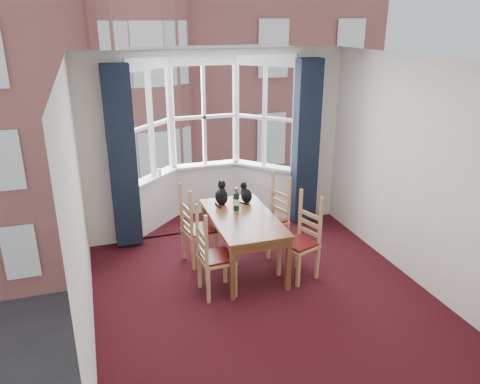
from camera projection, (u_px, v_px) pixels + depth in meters
name	position (u px, v px, depth m)	size (l,w,h in m)	color
floor	(268.00, 303.00, 5.61)	(4.50, 4.50, 0.00)	black
ceiling	(274.00, 62.00, 4.63)	(4.50, 4.50, 0.00)	white
wall_left	(79.00, 217.00, 4.54)	(4.50, 4.50, 0.00)	silver
wall_right	(423.00, 176.00, 5.70)	(4.50, 4.50, 0.00)	silver
wall_near	(395.00, 308.00, 3.12)	(4.00, 4.00, 0.00)	silver
wall_back_pier_left	(104.00, 153.00, 6.64)	(0.70, 0.12, 2.80)	silver
wall_back_pier_right	(314.00, 136.00, 7.60)	(0.70, 0.12, 2.80)	silver
bay_window	(208.00, 137.00, 7.57)	(2.76, 0.94, 2.80)	white
curtain_left	(122.00, 159.00, 6.57)	(0.38, 0.22, 2.60)	#151F31
curtain_right	(306.00, 143.00, 7.39)	(0.38, 0.22, 2.60)	#151F31
dining_table	(243.00, 222.00, 6.19)	(0.83, 1.54, 0.76)	brown
chair_left_near	(210.00, 260.00, 5.64)	(0.42, 0.44, 0.92)	tan
chair_left_far	(193.00, 232.00, 6.37)	(0.46, 0.48, 0.92)	tan
chair_right_near	(304.00, 243.00, 6.07)	(0.52, 0.53, 0.92)	tan
chair_right_far	(275.00, 219.00, 6.77)	(0.51, 0.52, 0.92)	tan
cat_left	(222.00, 195.00, 6.52)	(0.24, 0.29, 0.34)	black
cat_right	(246.00, 195.00, 6.60)	(0.21, 0.25, 0.30)	black
wine_bottle	(236.00, 200.00, 6.31)	(0.08, 0.08, 0.32)	black
candle_tall	(159.00, 172.00, 7.36)	(0.06, 0.06, 0.11)	white
street	(116.00, 143.00, 36.43)	(80.00, 80.00, 0.00)	#333335
tenement_building	(133.00, 63.00, 17.53)	(18.40, 7.80, 15.20)	#94514C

